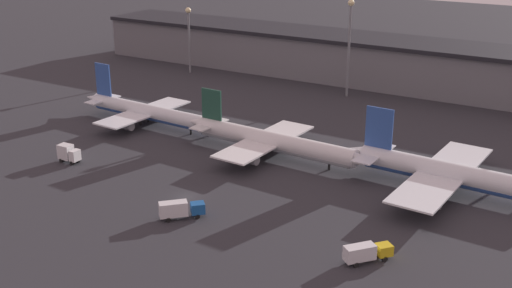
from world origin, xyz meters
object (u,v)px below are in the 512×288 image
service_vehicle_2 (68,153)px  airplane_2 (450,174)px  service_vehicle_0 (180,209)px  airplane_0 (148,112)px  service_vehicle_1 (366,252)px  airplane_1 (271,141)px

service_vehicle_2 → airplane_2: bearing=17.4°
service_vehicle_0 → airplane_0: bearing=90.3°
service_vehicle_1 → airplane_2: bearing=33.2°
service_vehicle_0 → service_vehicle_2: service_vehicle_2 is taller
airplane_0 → service_vehicle_0: airplane_0 is taller
airplane_0 → airplane_2: airplane_2 is taller
airplane_2 → service_vehicle_0: (-36.66, -35.64, -1.81)m
airplane_2 → service_vehicle_2: (-73.19, -26.74, -1.56)m
airplane_1 → service_vehicle_2: size_ratio=9.76×
airplane_2 → service_vehicle_1: bearing=-93.2°
airplane_1 → service_vehicle_1: bearing=-39.4°
service_vehicle_0 → airplane_1: bearing=47.1°
airplane_2 → service_vehicle_2: bearing=-157.1°
service_vehicle_2 → airplane_1: bearing=33.6°
airplane_2 → service_vehicle_1: 32.98m
airplane_0 → airplane_2: bearing=1.3°
airplane_2 → service_vehicle_1: (-3.46, -32.74, -1.92)m
airplane_1 → service_vehicle_1: 47.03m
airplane_1 → service_vehicle_1: (34.85, -31.53, -1.69)m
airplane_0 → service_vehicle_0: size_ratio=6.34×
airplane_0 → airplane_2: size_ratio=1.00×
service_vehicle_0 → service_vehicle_1: bearing=-40.6°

